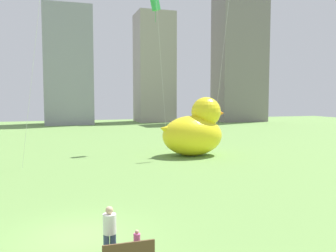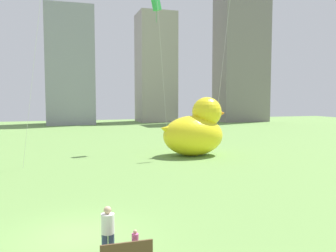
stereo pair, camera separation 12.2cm
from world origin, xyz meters
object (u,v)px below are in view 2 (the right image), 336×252
at_px(person_adult, 108,230).
at_px(person_child, 135,242).
at_px(giant_inflatable_duck, 195,131).
at_px(kite_green, 156,6).

height_order(person_adult, person_child, person_adult).
xyz_separation_m(person_adult, giant_inflatable_duck, (10.29, 18.11, 1.26)).
bearing_deg(person_child, kite_green, 72.65).
distance_m(person_adult, giant_inflatable_duck, 20.86).
relative_size(person_child, kite_green, 0.06).
xyz_separation_m(person_adult, person_child, (0.85, -0.12, -0.45)).
relative_size(giant_inflatable_duck, kite_green, 0.42).
distance_m(giant_inflatable_duck, kite_green, 13.24).
height_order(person_child, kite_green, kite_green).
height_order(person_adult, giant_inflatable_duck, giant_inflatable_duck).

